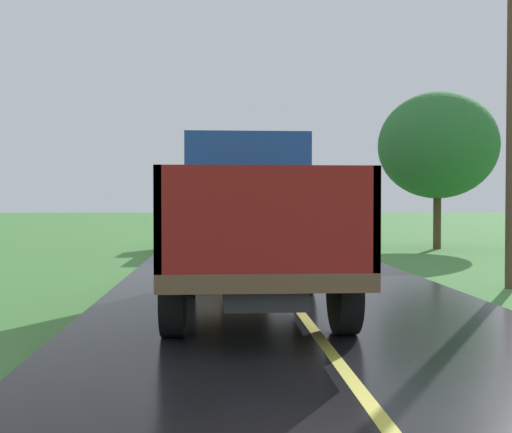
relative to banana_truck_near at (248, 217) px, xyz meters
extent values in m
cube|color=#2D2D30|center=(0.01, -0.85, -0.79)|extent=(0.90, 5.51, 0.24)
cube|color=brown|center=(0.01, -0.85, -0.59)|extent=(2.30, 5.80, 0.20)
cube|color=#1E479E|center=(0.01, 1.10, 0.46)|extent=(2.10, 1.90, 1.90)
cube|color=black|center=(0.01, 2.06, 0.80)|extent=(1.78, 0.02, 0.76)
cube|color=maroon|center=(-1.10, -1.82, 0.06)|extent=(0.08, 3.85, 1.10)
cube|color=maroon|center=(1.12, -1.82, 0.06)|extent=(0.08, 3.85, 1.10)
cube|color=maroon|center=(0.01, -3.71, 0.06)|extent=(2.30, 0.08, 1.10)
cube|color=maroon|center=(0.01, 0.06, 0.06)|extent=(2.30, 0.08, 1.10)
cylinder|color=black|center=(-1.04, 0.95, -0.89)|extent=(0.28, 1.00, 1.00)
cylinder|color=black|center=(1.06, 0.95, -0.89)|extent=(0.28, 1.00, 1.00)
cylinder|color=black|center=(-1.04, -2.44, -0.89)|extent=(0.28, 1.00, 1.00)
cylinder|color=black|center=(1.06, -2.44, -0.89)|extent=(0.28, 1.00, 1.00)
ellipsoid|color=#81BE29|center=(0.38, -0.37, -0.02)|extent=(0.44, 0.48, 0.50)
ellipsoid|color=#7DBB32|center=(0.87, -1.30, 0.31)|extent=(0.50, 0.54, 0.45)
ellipsoid|color=#87B024|center=(-0.51, -1.16, 0.35)|extent=(0.47, 0.58, 0.51)
ellipsoid|color=#71B52E|center=(0.16, -3.25, -0.33)|extent=(0.59, 0.63, 0.45)
ellipsoid|color=#7AB735|center=(-0.55, -2.92, -0.29)|extent=(0.54, 0.51, 0.50)
ellipsoid|color=#74B932|center=(-0.53, -2.17, -0.29)|extent=(0.52, 0.47, 0.41)
ellipsoid|color=#7BBD26|center=(-0.72, -0.75, -0.29)|extent=(0.49, 0.52, 0.48)
ellipsoid|color=#76A926|center=(-0.54, -0.41, 0.36)|extent=(0.42, 0.47, 0.41)
ellipsoid|color=#7AB132|center=(0.10, -1.20, -0.29)|extent=(0.46, 0.47, 0.39)
ellipsoid|color=#7EBE27|center=(0.34, -0.80, -0.28)|extent=(0.48, 0.54, 0.52)
ellipsoid|color=#71B421|center=(-0.75, -2.68, 0.30)|extent=(0.45, 0.57, 0.36)
ellipsoid|color=#81B628|center=(0.35, -0.21, 0.02)|extent=(0.48, 0.53, 0.44)
ellipsoid|color=#76AD38|center=(0.08, -1.73, -0.30)|extent=(0.49, 0.60, 0.45)
cube|color=#2D2D30|center=(-0.07, 12.04, -0.79)|extent=(0.90, 5.51, 0.24)
cube|color=brown|center=(-0.07, 12.04, -0.59)|extent=(2.30, 5.80, 0.20)
cube|color=silver|center=(-0.07, 13.99, 0.46)|extent=(2.10, 1.90, 1.90)
cube|color=black|center=(-0.07, 14.95, 0.80)|extent=(1.78, 0.02, 0.76)
cube|color=brown|center=(-1.18, 11.07, 0.06)|extent=(0.08, 3.85, 1.10)
cube|color=brown|center=(1.04, 11.07, 0.06)|extent=(0.08, 3.85, 1.10)
cube|color=brown|center=(-0.07, 9.18, 0.06)|extent=(2.30, 0.08, 1.10)
cube|color=brown|center=(-0.07, 12.95, 0.06)|extent=(2.30, 0.08, 1.10)
cylinder|color=black|center=(-1.12, 13.84, -0.89)|extent=(0.28, 1.00, 1.00)
cylinder|color=black|center=(0.98, 13.84, -0.89)|extent=(0.28, 1.00, 1.00)
cylinder|color=black|center=(-1.12, 10.45, -0.89)|extent=(0.28, 1.00, 1.00)
cylinder|color=black|center=(0.98, 10.45, -0.89)|extent=(0.28, 1.00, 1.00)
ellipsoid|color=#6FAC31|center=(-0.84, 9.72, -0.35)|extent=(0.40, 0.47, 0.39)
ellipsoid|color=#78B622|center=(0.17, 11.24, -0.02)|extent=(0.44, 0.44, 0.45)
ellipsoid|color=#78BE2E|center=(-0.06, 10.71, -0.29)|extent=(0.44, 0.41, 0.39)
ellipsoid|color=#7FB621|center=(0.69, 11.09, -0.28)|extent=(0.57, 0.61, 0.38)
ellipsoid|color=#79AC27|center=(-0.59, 11.03, 0.30)|extent=(0.50, 0.55, 0.46)
ellipsoid|color=#7BAE31|center=(-0.23, 10.43, -0.34)|extent=(0.56, 0.68, 0.49)
ellipsoid|color=#7CBD27|center=(-0.89, 11.83, -0.28)|extent=(0.48, 0.61, 0.40)
ellipsoid|color=#7FBC23|center=(0.11, 10.92, 0.05)|extent=(0.53, 0.54, 0.38)
ellipsoid|color=#78B730|center=(-0.12, 11.43, 0.03)|extent=(0.54, 0.60, 0.49)
ellipsoid|color=#81BE28|center=(-0.08, 12.28, 0.34)|extent=(0.56, 0.61, 0.39)
ellipsoid|color=#7BB727|center=(-0.83, 9.65, 0.30)|extent=(0.43, 0.44, 0.40)
cylinder|color=brown|center=(5.27, 1.80, 2.42)|extent=(0.20, 0.20, 7.76)
cylinder|color=#4C3823|center=(7.51, 11.88, -0.44)|extent=(0.28, 0.28, 2.06)
ellipsoid|color=#2D7033|center=(7.51, 11.88, 2.30)|extent=(4.29, 4.29, 3.86)
camera|label=1|loc=(-0.51, -9.85, 0.24)|focal=42.77mm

